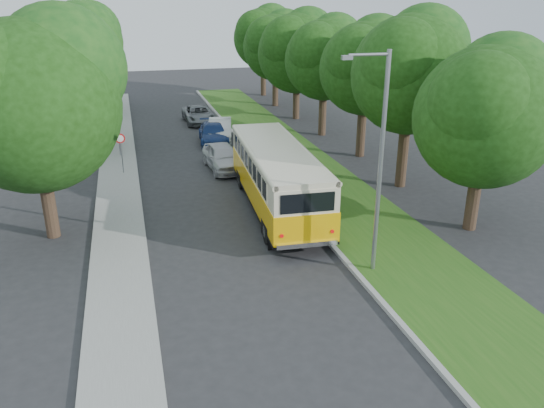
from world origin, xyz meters
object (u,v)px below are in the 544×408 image
object	(u,v)px
vintage_bus	(277,179)
car_silver	(223,157)
lamppost_near	(379,159)
car_blue	(213,134)
car_grey	(198,115)
car_white	(220,130)
lamppost_far	(113,92)

from	to	relation	value
vintage_bus	car_silver	xyz separation A→B (m)	(-1.28, 7.20, -0.81)
lamppost_near	car_blue	bearing A→B (deg)	97.08
car_silver	car_grey	xyz separation A→B (m)	(0.38, 13.02, -0.10)
vintage_bus	car_silver	bearing A→B (deg)	103.32
lamppost_near	car_silver	bearing A→B (deg)	101.97
vintage_bus	car_blue	size ratio (longest dim) A/B	2.24
lamppost_near	car_blue	xyz separation A→B (m)	(-2.51, 20.20, -3.68)
car_silver	car_white	world-z (taller)	car_silver
lamppost_near	car_silver	size ratio (longest dim) A/B	1.77
car_blue	lamppost_far	bearing A→B (deg)	-159.53
lamppost_far	car_silver	distance (m)	8.17
lamppost_near	car_white	bearing A→B (deg)	95.11
lamppost_far	car_white	size ratio (longest dim) A/B	1.64
car_grey	car_silver	bearing A→B (deg)	-92.77
car_white	car_grey	size ratio (longest dim) A/B	0.94
vintage_bus	car_grey	xyz separation A→B (m)	(-0.90, 20.22, -0.91)
car_grey	lamppost_near	bearing A→B (deg)	-85.62
car_white	car_blue	size ratio (longest dim) A/B	0.96
car_white	car_blue	bearing A→B (deg)	-118.34
car_silver	car_blue	world-z (taller)	car_silver
lamppost_far	car_silver	bearing A→B (deg)	-37.18
lamppost_near	car_grey	world-z (taller)	lamppost_near
car_grey	vintage_bus	bearing A→B (deg)	-88.54
vintage_bus	car_grey	bearing A→B (deg)	95.77
vintage_bus	car_blue	bearing A→B (deg)	96.73
lamppost_near	lamppost_far	size ratio (longest dim) A/B	1.07
car_white	car_blue	world-z (taller)	car_white
car_silver	car_white	distance (m)	7.06
lamppost_near	car_silver	world-z (taller)	lamppost_near
lamppost_near	car_white	distance (m)	21.37
vintage_bus	lamppost_near	bearing A→B (deg)	-72.86
lamppost_far	car_blue	bearing A→B (deg)	14.92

